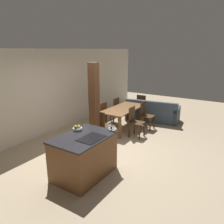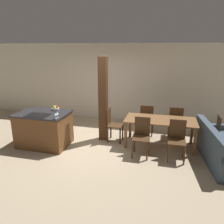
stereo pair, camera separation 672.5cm
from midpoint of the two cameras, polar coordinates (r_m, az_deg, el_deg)
The scene contains 15 objects.
ground_plane at distance 4.99m, azimuth 27.79°, elevation -17.24°, with size 16.00×16.00×0.00m, color tan.
wall_back at distance 6.74m, azimuth 24.85°, elevation 4.23°, with size 11.20×0.08×2.70m.
kitchen_island at distance 4.40m, azimuth 13.79°, elevation -13.30°, with size 1.34×0.93×0.92m.
fruit_bowl at distance 4.49m, azimuth 16.87°, elevation -5.66°, with size 0.21×0.21×0.12m.
wine_glass_near at distance 3.85m, azimuth 23.23°, elevation -9.11°, with size 0.08×0.08×0.15m.
wine_glass_middle at distance 3.94m, azimuth 23.04°, elevation -8.55°, with size 0.08×0.08×0.15m.
dining_table at distance 5.87m, azimuth 45.37°, elevation -8.29°, with size 1.85×0.86×0.74m.
dining_chair_near_left at distance 5.20m, azimuth 44.66°, elevation -12.60°, with size 0.40×0.40×0.95m.
dining_chair_near_right at distance 5.67m, azimuth 52.03°, elevation -12.14°, with size 0.40×0.40×0.95m.
dining_chair_far_left at distance 6.24m, azimuth 38.88°, elevation -7.08°, with size 0.40×0.40×0.95m.
dining_chair_far_right at distance 6.64m, azimuth 45.41°, elevation -7.17°, with size 0.40×0.40×0.95m.
dining_chair_head_end at distance 5.35m, azimuth 33.00°, elevation -9.57°, with size 0.40×0.40×0.95m.
dining_chair_foot_end at distance 6.69m, azimuth 54.72°, elevation -9.24°, with size 0.40×0.40×0.95m.
couch at distance 6.54m, azimuth 57.96°, elevation -12.64°, with size 1.09×2.07×0.82m.
timber_post at distance 5.07m, azimuth 30.98°, elevation -2.42°, with size 0.22×0.22×2.34m.
Camera 2 is at (1.94, -5.07, 2.58)m, focal length 35.00 mm.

